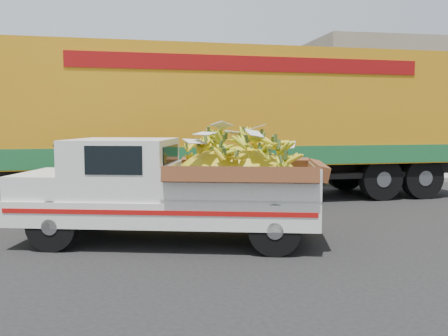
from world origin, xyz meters
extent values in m
plane|color=black|center=(0.00, 0.00, 0.00)|extent=(100.00, 100.00, 0.00)
cube|color=gray|center=(0.00, 6.46, 0.07)|extent=(60.00, 0.25, 0.15)
cube|color=gray|center=(0.00, 8.56, 0.07)|extent=(60.00, 4.00, 0.14)
cube|color=gray|center=(14.00, 15.46, 3.00)|extent=(14.00, 6.00, 6.00)
cylinder|color=black|center=(-2.98, -0.64, 0.40)|extent=(0.83, 0.43, 0.79)
cylinder|color=black|center=(-2.58, 0.83, 0.40)|extent=(0.83, 0.43, 0.79)
cylinder|color=black|center=(0.35, -1.53, 0.40)|extent=(0.83, 0.43, 0.79)
cylinder|color=black|center=(0.74, -0.06, 0.40)|extent=(0.83, 0.43, 0.79)
cube|color=silver|center=(-1.17, -0.34, 0.58)|extent=(5.19, 2.98, 0.41)
cube|color=#A50F0C|center=(-1.40, -1.20, 0.65)|extent=(4.64, 1.25, 0.07)
cube|color=silver|center=(-3.50, 0.28, 0.47)|extent=(0.55, 1.71, 0.15)
cube|color=silver|center=(-3.11, 0.18, 0.97)|extent=(1.29, 1.84, 0.38)
cube|color=silver|center=(-1.90, -0.14, 1.25)|extent=(2.00, 2.06, 0.94)
cube|color=black|center=(-2.02, -1.00, 1.43)|extent=(0.86, 0.24, 0.44)
cube|color=silver|center=(0.04, -0.66, 1.05)|extent=(2.78, 2.33, 0.53)
ellipsoid|color=gold|center=(-0.06, -0.64, 0.94)|extent=(2.46, 1.93, 1.34)
cylinder|color=black|center=(5.73, 3.23, 0.55)|extent=(1.11, 0.37, 1.10)
cylinder|color=black|center=(5.63, 5.23, 0.55)|extent=(1.11, 0.37, 1.10)
cylinder|color=black|center=(4.53, 3.18, 0.55)|extent=(1.11, 0.37, 1.10)
cylinder|color=black|center=(4.43, 5.18, 0.55)|extent=(1.11, 0.37, 1.10)
cylinder|color=black|center=(-3.46, 2.80, 0.55)|extent=(1.11, 0.37, 1.10)
cylinder|color=black|center=(-3.56, 4.80, 0.55)|extent=(1.11, 0.37, 1.10)
cube|color=black|center=(0.98, 4.01, 0.78)|extent=(12.03, 1.57, 0.36)
cube|color=#C48313|center=(0.98, 4.01, 2.38)|extent=(11.86, 3.05, 2.84)
cube|color=#1B6130|center=(0.98, 4.01, 1.21)|extent=(11.93, 3.08, 0.45)
cube|color=maroon|center=(1.04, 2.75, 3.35)|extent=(8.39, 0.42, 0.35)
camera|label=1|loc=(-1.72, -8.62, 1.99)|focal=40.00mm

